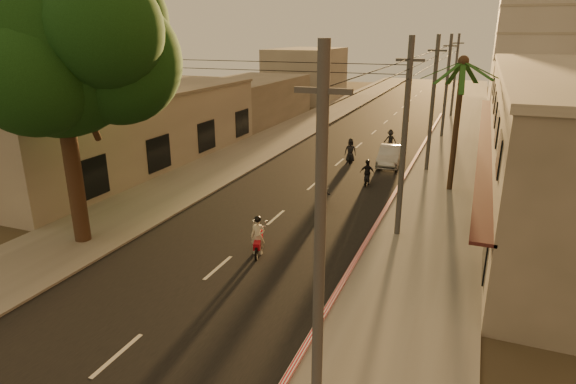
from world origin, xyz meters
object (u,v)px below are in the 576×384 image
at_px(broadleaf_tree, 66,49).
at_px(scooter_far_a, 350,151).
at_px(scooter_mid_a, 324,195).
at_px(scooter_far_b, 390,140).
at_px(parked_car, 390,156).
at_px(scooter_red, 258,237).
at_px(scooter_mid_b, 367,173).
at_px(palm_tree, 463,69).

height_order(broadleaf_tree, scooter_far_a, broadleaf_tree).
height_order(scooter_mid_a, scooter_far_b, scooter_far_b).
bearing_deg(broadleaf_tree, parked_car, 61.09).
relative_size(scooter_far_a, parked_car, 0.42).
bearing_deg(broadleaf_tree, scooter_far_a, 68.17).
distance_m(scooter_red, parked_car, 16.94).
bearing_deg(scooter_far_a, scooter_far_b, 56.73).
relative_size(broadleaf_tree, scooter_mid_b, 7.36).
distance_m(broadleaf_tree, scooter_red, 10.92).
distance_m(scooter_mid_b, scooter_far_b, 10.32).
height_order(broadleaf_tree, parked_car, broadleaf_tree).
relative_size(broadleaf_tree, scooter_far_b, 7.29).
height_order(palm_tree, scooter_far_a, palm_tree).
height_order(palm_tree, scooter_mid_a, palm_tree).
bearing_deg(palm_tree, scooter_mid_b, -173.05).
height_order(palm_tree, parked_car, palm_tree).
bearing_deg(scooter_mid_a, scooter_far_a, 79.76).
bearing_deg(scooter_mid_b, broadleaf_tree, -133.89).
distance_m(scooter_far_a, scooter_far_b, 5.68).
bearing_deg(palm_tree, scooter_red, -120.04).
distance_m(scooter_red, scooter_far_b, 21.95).
bearing_deg(scooter_mid_b, scooter_red, -108.09).
relative_size(scooter_red, scooter_far_a, 0.98).
bearing_deg(scooter_mid_b, palm_tree, -0.80).
xyz_separation_m(broadleaf_tree, scooter_mid_b, (9.68, 13.25, -7.75)).
xyz_separation_m(scooter_far_a, scooter_far_b, (1.96, 5.33, -0.07)).
bearing_deg(parked_car, scooter_far_b, 96.12).
height_order(palm_tree, scooter_far_b, palm_tree).
bearing_deg(scooter_far_a, scooter_red, -102.18).
bearing_deg(scooter_mid_b, scooter_far_a, 107.78).
xyz_separation_m(broadleaf_tree, scooter_mid_a, (8.45, 8.14, -7.74)).
bearing_deg(palm_tree, scooter_far_b, 118.86).
height_order(broadleaf_tree, palm_tree, broadleaf_tree).
distance_m(scooter_red, scooter_mid_b, 11.77).
distance_m(palm_tree, scooter_far_b, 12.80).
bearing_deg(scooter_mid_a, parked_car, 63.77).
distance_m(broadleaf_tree, parked_car, 22.43).
bearing_deg(parked_car, scooter_far_a, 179.85).
bearing_deg(scooter_far_a, palm_tree, -43.99).
xyz_separation_m(palm_tree, parked_car, (-4.44, 4.56, -6.45)).
distance_m(broadleaf_tree, scooter_far_b, 26.47).
bearing_deg(scooter_red, scooter_far_b, 68.06).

